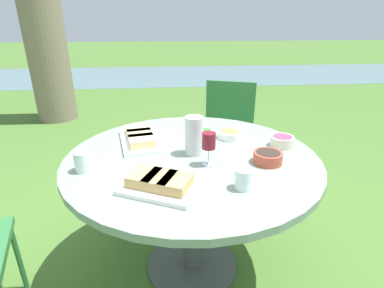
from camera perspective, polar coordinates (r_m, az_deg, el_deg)
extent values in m
plane|color=#446B2B|center=(1.98, 0.00, -22.04)|extent=(40.00, 40.00, 0.00)
cube|color=slate|center=(8.24, -4.35, 12.95)|extent=(40.00, 3.13, 0.01)
cylinder|color=#4C4C51|center=(1.97, 0.00, -21.86)|extent=(0.54, 0.54, 0.02)
cylinder|color=#4C4C51|center=(1.74, 0.00, -13.51)|extent=(0.11, 0.11, 0.69)
cylinder|color=gray|center=(1.55, 0.00, -2.64)|extent=(1.29, 1.29, 0.03)
cube|color=#2D6B38|center=(2.63, 6.37, 1.59)|extent=(0.56, 0.55, 0.04)
cube|color=#2D6B38|center=(2.74, 7.28, 7.45)|extent=(0.42, 0.19, 0.42)
cylinder|color=#2D6B38|center=(2.60, 1.20, -4.22)|extent=(0.03, 0.03, 0.43)
cylinder|color=#2D6B38|center=(2.54, 9.78, -5.24)|extent=(0.03, 0.03, 0.43)
cylinder|color=#2D6B38|center=(2.92, 3.03, -1.05)|extent=(0.03, 0.03, 0.43)
cylinder|color=#2D6B38|center=(2.87, 10.64, -1.88)|extent=(0.03, 0.03, 0.43)
cylinder|color=#2D6B38|center=(1.94, -30.13, -18.29)|extent=(0.03, 0.03, 0.43)
cylinder|color=silver|center=(1.52, 0.36, 1.61)|extent=(0.09, 0.09, 0.20)
cone|color=silver|center=(1.50, 1.98, 4.65)|extent=(0.02, 0.02, 0.02)
cylinder|color=silver|center=(1.45, 3.12, -3.78)|extent=(0.06, 0.06, 0.01)
cylinder|color=silver|center=(1.43, 3.16, -2.26)|extent=(0.01, 0.01, 0.08)
cylinder|color=maroon|center=(1.40, 3.22, 0.65)|extent=(0.07, 0.07, 0.08)
cube|color=white|center=(1.25, -6.10, -8.18)|extent=(0.37, 0.32, 0.02)
cube|color=tan|center=(1.26, -9.06, -6.31)|extent=(0.16, 0.17, 0.04)
cube|color=tan|center=(1.23, -6.16, -6.89)|extent=(0.16, 0.17, 0.04)
cube|color=tan|center=(1.20, -3.12, -7.48)|extent=(0.16, 0.17, 0.04)
cube|color=white|center=(1.72, -9.81, 0.63)|extent=(0.28, 0.41, 0.02)
cube|color=#E0C184|center=(1.79, -10.22, 2.54)|extent=(0.16, 0.16, 0.04)
cube|color=#E0C184|center=(1.71, -9.88, 1.60)|extent=(0.16, 0.16, 0.04)
cube|color=#E0C184|center=(1.63, -9.51, 0.56)|extent=(0.16, 0.16, 0.04)
cylinder|color=white|center=(1.77, 7.24, 1.79)|extent=(0.14, 0.14, 0.04)
cylinder|color=#E0C147|center=(1.77, 7.26, 2.17)|extent=(0.12, 0.12, 0.02)
cylinder|color=white|center=(1.78, 1.94, 2.03)|extent=(0.13, 0.13, 0.04)
cylinder|color=#387533|center=(1.77, 1.95, 2.39)|extent=(0.11, 0.11, 0.02)
cylinder|color=#B74733|center=(1.50, 14.22, -2.53)|extent=(0.14, 0.14, 0.06)
cylinder|color=#2D231E|center=(1.49, 14.28, -1.95)|extent=(0.12, 0.12, 0.02)
cylinder|color=beige|center=(1.71, 16.76, 0.48)|extent=(0.13, 0.13, 0.06)
cylinder|color=#D6385B|center=(1.70, 16.82, 1.01)|extent=(0.10, 0.10, 0.03)
cylinder|color=silver|center=(1.25, 9.75, -6.60)|extent=(0.07, 0.07, 0.09)
cylinder|color=silver|center=(1.45, -20.10, -3.14)|extent=(0.08, 0.08, 0.09)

